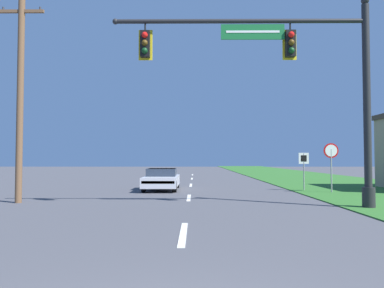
% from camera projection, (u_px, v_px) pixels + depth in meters
% --- Properties ---
extents(grass_verge_right, '(10.00, 110.00, 0.04)m').
position_uv_depth(grass_verge_right, '(312.00, 179.00, 32.59)').
color(grass_verge_right, '#2D6626').
rests_on(grass_verge_right, ground).
extents(road_center_line, '(0.16, 34.80, 0.01)m').
position_uv_depth(road_center_line, '(191.00, 185.00, 24.68)').
color(road_center_line, silver).
rests_on(road_center_line, ground).
extents(signal_mast, '(9.32, 0.47, 7.54)m').
position_uv_depth(signal_mast, '(302.00, 79.00, 13.34)').
color(signal_mast, '#232326').
rests_on(signal_mast, grass_verge_right).
extents(car_ahead, '(1.82, 4.48, 1.19)m').
position_uv_depth(car_ahead, '(162.00, 179.00, 21.02)').
color(car_ahead, black).
rests_on(car_ahead, ground).
extents(stop_sign, '(0.76, 0.07, 2.50)m').
position_uv_depth(stop_sign, '(331.00, 156.00, 19.16)').
color(stop_sign, gray).
rests_on(stop_sign, grass_verge_right).
extents(route_sign_post, '(0.55, 0.06, 2.03)m').
position_uv_depth(route_sign_post, '(304.00, 163.00, 20.46)').
color(route_sign_post, gray).
rests_on(route_sign_post, grass_verge_right).
extents(utility_pole_near, '(1.80, 0.26, 8.60)m').
position_uv_depth(utility_pole_near, '(20.00, 91.00, 14.98)').
color(utility_pole_near, brown).
rests_on(utility_pole_near, ground).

